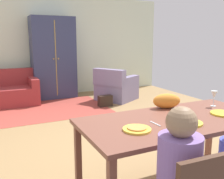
{
  "coord_description": "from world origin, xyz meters",
  "views": [
    {
      "loc": [
        -1.4,
        -3.43,
        1.54
      ],
      "look_at": [
        0.09,
        -0.32,
        0.85
      ],
      "focal_mm": 40.65,
      "sensor_mm": 36.0,
      "label": 1
    }
  ],
  "objects": [
    {
      "name": "plate_near_woman",
      "position": [
        0.76,
        -1.62,
        0.77
      ],
      "size": [
        0.25,
        0.25,
        0.02
      ],
      "primitive_type": "cylinder",
      "color": "yellow",
      "rests_on": "dining_table"
    },
    {
      "name": "cat",
      "position": [
        0.38,
        -1.16,
        0.84
      ],
      "size": [
        0.35,
        0.25,
        0.17
      ],
      "primitive_type": "ellipsoid",
      "rotation": [
        0.0,
        0.0,
        -0.3
      ],
      "color": "orange",
      "rests_on": "dining_table"
    },
    {
      "name": "back_wall",
      "position": [
        0.0,
        3.62,
        1.35
      ],
      "size": [
        6.88,
        0.1,
        2.7
      ],
      "primitive_type": "cube",
      "color": "silver",
      "rests_on": "ground_plane"
    },
    {
      "name": "armchair",
      "position": [
        1.43,
        2.26,
        0.32
      ],
      "size": [
        1.17,
        1.17,
        0.82
      ],
      "color": "gray",
      "rests_on": "ground_plane"
    },
    {
      "name": "ground_plane",
      "position": [
        0.0,
        0.48,
        -0.01
      ],
      "size": [
        6.88,
        6.17,
        0.02
      ],
      "primitive_type": "cube",
      "color": "#98764A"
    },
    {
      "name": "handbag",
      "position": [
        0.92,
        1.78,
        0.13
      ],
      "size": [
        0.32,
        0.16,
        0.26
      ],
      "primitive_type": "cube",
      "color": "black",
      "rests_on": "ground_plane"
    },
    {
      "name": "knife",
      "position": [
        0.41,
        -1.42,
        0.76
      ],
      "size": [
        0.02,
        0.17,
        0.01
      ],
      "primitive_type": "cube",
      "rotation": [
        0.0,
        0.0,
        0.01
      ],
      "color": "silver",
      "rests_on": "dining_table"
    },
    {
      "name": "pizza_near_child",
      "position": [
        0.23,
        -1.7,
        0.78
      ],
      "size": [
        0.17,
        0.17,
        0.01
      ],
      "primitive_type": "cylinder",
      "color": "tan",
      "rests_on": "plate_near_child"
    },
    {
      "name": "armoire",
      "position": [
        0.09,
        3.23,
        1.05
      ],
      "size": [
        1.1,
        0.59,
        2.1
      ],
      "color": "navy",
      "rests_on": "ground_plane"
    },
    {
      "name": "dining_table",
      "position": [
        0.23,
        -1.52,
        0.69
      ],
      "size": [
        1.93,
        0.91,
        0.76
      ],
      "color": "brown",
      "rests_on": "ground_plane"
    },
    {
      "name": "pizza_near_man",
      "position": [
        -0.3,
        -1.64,
        0.78
      ],
      "size": [
        0.17,
        0.17,
        0.01
      ],
      "primitive_type": "cylinder",
      "color": "#E79346",
      "rests_on": "plate_near_man"
    },
    {
      "name": "fork",
      "position": [
        -0.06,
        -1.57,
        0.76
      ],
      "size": [
        0.02,
        0.15,
        0.01
      ],
      "primitive_type": "cube",
      "rotation": [
        0.0,
        0.0,
        0.04
      ],
      "color": "silver",
      "rests_on": "dining_table"
    },
    {
      "name": "wine_glass",
      "position": [
        0.93,
        -1.34,
        0.89
      ],
      "size": [
        0.07,
        0.07,
        0.19
      ],
      "color": "silver",
      "rests_on": "dining_table"
    },
    {
      "name": "plate_near_man",
      "position": [
        -0.3,
        -1.64,
        0.77
      ],
      "size": [
        0.25,
        0.25,
        0.02
      ],
      "primitive_type": "cylinder",
      "color": "yellow",
      "rests_on": "dining_table"
    },
    {
      "name": "area_rug",
      "position": [
        -0.36,
        2.08,
        0.0
      ],
      "size": [
        2.6,
        1.8,
        0.01
      ],
      "primitive_type": "cube",
      "color": "#A53F35",
      "rests_on": "ground_plane"
    },
    {
      "name": "plate_near_child",
      "position": [
        0.23,
        -1.7,
        0.77
      ],
      "size": [
        0.25,
        0.25,
        0.02
      ],
      "primitive_type": "cylinder",
      "color": "yellow",
      "rests_on": "dining_table"
    }
  ]
}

